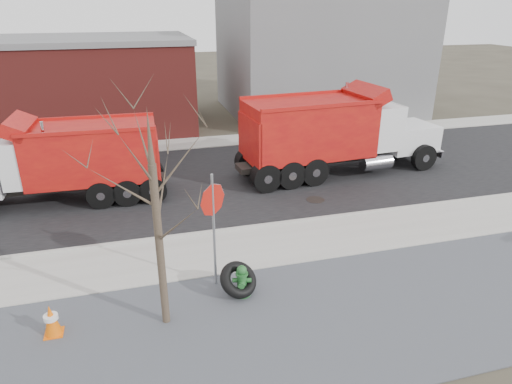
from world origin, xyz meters
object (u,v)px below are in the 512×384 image
object	(u,v)px
truck_tire	(238,280)
stop_sign	(213,213)
fire_hydrant	(242,282)
dump_truck_red_b	(66,159)
dump_truck_red_a	(334,131)

from	to	relation	value
truck_tire	stop_sign	bearing A→B (deg)	129.55
fire_hydrant	truck_tire	bearing A→B (deg)	156.57
stop_sign	dump_truck_red_b	world-z (taller)	dump_truck_red_b
dump_truck_red_a	dump_truck_red_b	world-z (taller)	dump_truck_red_a
fire_hydrant	dump_truck_red_b	distance (m)	9.16
stop_sign	dump_truck_red_a	size ratio (longest dim) A/B	0.34
truck_tire	dump_truck_red_a	xyz separation A→B (m)	(6.16, 7.87, 1.47)
dump_truck_red_a	dump_truck_red_b	xyz separation A→B (m)	(-10.91, -0.26, -0.22)
truck_tire	dump_truck_red_a	distance (m)	10.10
dump_truck_red_a	dump_truck_red_b	distance (m)	10.91
fire_hydrant	dump_truck_red_b	world-z (taller)	dump_truck_red_b
truck_tire	stop_sign	distance (m)	1.87
fire_hydrant	truck_tire	size ratio (longest dim) A/B	0.68
truck_tire	dump_truck_red_b	xyz separation A→B (m)	(-4.75, 7.61, 1.25)
dump_truck_red_b	stop_sign	bearing A→B (deg)	123.04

